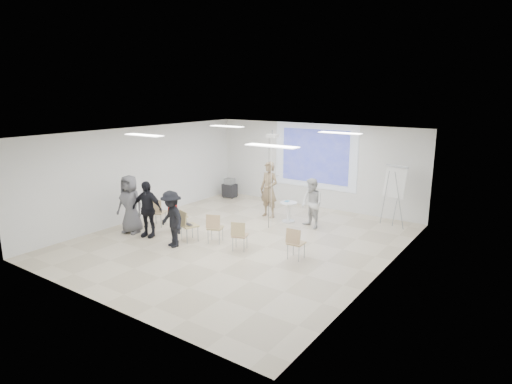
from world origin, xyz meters
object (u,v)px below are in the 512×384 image
Objects in this scene: chair_center at (214,226)px; av_cart at (230,189)px; audience_mid at (171,215)px; audience_outer at (130,201)px; chair_far_left at (157,210)px; chair_left_mid at (176,214)px; laptop at (190,224)px; chair_left_inner at (187,223)px; player_right at (312,201)px; chair_right_inner at (239,234)px; player_left at (269,186)px; pedestal_table at (288,211)px; chair_right_far at (295,241)px; audience_left at (147,205)px; flipchart_easel at (395,182)px.

chair_center is 1.12× the size of av_cart.
audience_outer is (-1.85, 0.15, 0.10)m from audience_mid.
chair_center is (2.43, -0.15, -0.02)m from chair_far_left.
audience_outer is at bearing -124.66° from chair_left_mid.
chair_left_inner is at bearing 94.02° from laptop.
player_right is 2.12× the size of chair_right_inner.
chair_left_inner is 1.11× the size of chair_right_inner.
chair_left_inner is 0.51× the size of audience_mid.
player_left reaches higher than chair_far_left.
pedestal_table is 0.90× the size of av_cart.
chair_left_mid is at bearing 179.10° from chair_right_far.
player_left is 2.35× the size of chair_left_inner.
chair_left_mid reaches higher than laptop.
av_cart is at bearing 109.48° from chair_right_inner.
flipchart_easel is (5.52, 4.91, 0.48)m from audience_left.
audience_mid is at bearing -30.31° from chair_left_mid.
chair_right_far is at bearing -151.57° from laptop.
pedestal_table is 1.09m from player_left.
audience_outer reaches higher than chair_center.
pedestal_table is 1.01m from player_right.
chair_left_mid is at bearing -126.51° from flipchart_easel.
av_cart is at bearing 159.67° from player_left.
flipchart_easel is at bearing 66.81° from chair_left_inner.
flipchart_easel reaches higher than chair_left_inner.
audience_outer is (-2.46, -3.70, -0.08)m from player_left.
player_left is at bearing 88.18° from chair_right_inner.
chair_left_mid is 3.97m from chair_right_far.
chair_far_left is at bearing 155.13° from chair_right_inner.
player_left is 1.76m from player_right.
audience_mid is at bearing -111.28° from pedestal_table.
chair_left_mid is (-2.23, -2.78, 0.18)m from pedestal_table.
chair_left_inner reaches higher than av_cart.
chair_right_inner reaches higher than pedestal_table.
chair_right_inner is 1.07× the size of av_cart.
audience_outer is (-1.91, -0.36, 0.44)m from chair_left_inner.
chair_right_far is 6.74m from av_cart.
pedestal_table is 4.01m from audience_mid.
flipchart_easel is (1.16, 4.03, 0.93)m from chair_right_far.
audience_left is at bearing 170.16° from chair_right_inner.
audience_left is at bearing -83.22° from av_cart.
chair_far_left reaches higher than laptop.
audience_mid is 0.91× the size of flipchart_easel.
player_left reaches higher than player_right.
player_left reaches higher than av_cart.
pedestal_table is 0.75× the size of chair_left_inner.
chair_right_inner is at bearing -64.43° from player_left.
pedestal_table is 0.39× the size of audience_mid.
laptop is 1.40m from audience_left.
pedestal_table is 0.35× the size of audience_outer.
laptop is 0.18× the size of audience_left.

